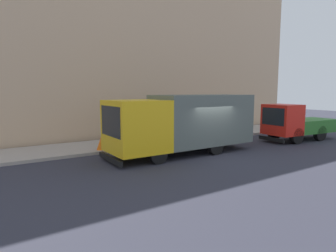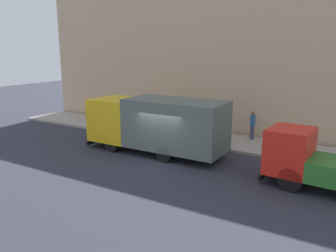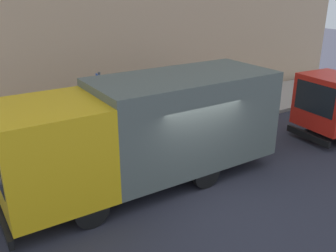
{
  "view_description": "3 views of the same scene",
  "coord_description": "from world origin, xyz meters",
  "px_view_note": "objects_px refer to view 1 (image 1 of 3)",
  "views": [
    {
      "loc": [
        -11.15,
        9.82,
        3.27
      ],
      "look_at": [
        1.48,
        1.55,
        1.43
      ],
      "focal_mm": 30.55,
      "sensor_mm": 36.0,
      "label": 1
    },
    {
      "loc": [
        -14.6,
        -9.01,
        5.75
      ],
      "look_at": [
        0.93,
        0.31,
        1.6
      ],
      "focal_mm": 36.38,
      "sensor_mm": 36.0,
      "label": 2
    },
    {
      "loc": [
        -7.67,
        5.76,
        5.49
      ],
      "look_at": [
        1.12,
        0.14,
        1.49
      ],
      "focal_mm": 39.5,
      "sensor_mm": 36.0,
      "label": 3
    }
  ],
  "objects_px": {
    "traffic_cone_orange": "(101,143)",
    "pedestrian_third": "(186,121)",
    "large_utility_truck": "(183,121)",
    "small_flatbed_truck": "(295,123)",
    "street_sign_post": "(154,117)",
    "pedestrian_walking": "(151,125)",
    "pedestrian_standing": "(175,125)"
  },
  "relations": [
    {
      "from": "small_flatbed_truck",
      "to": "street_sign_post",
      "type": "relative_size",
      "value": 2.09
    },
    {
      "from": "pedestrian_standing",
      "to": "pedestrian_third",
      "type": "xyz_separation_m",
      "value": [
        1.4,
        -1.94,
        0.04
      ]
    },
    {
      "from": "small_flatbed_truck",
      "to": "pedestrian_walking",
      "type": "distance_m",
      "value": 9.59
    },
    {
      "from": "pedestrian_standing",
      "to": "pedestrian_third",
      "type": "bearing_deg",
      "value": 111.26
    },
    {
      "from": "pedestrian_standing",
      "to": "large_utility_truck",
      "type": "bearing_deg",
      "value": -43.05
    },
    {
      "from": "large_utility_truck",
      "to": "small_flatbed_truck",
      "type": "relative_size",
      "value": 1.43
    },
    {
      "from": "pedestrian_standing",
      "to": "small_flatbed_truck",
      "type": "bearing_deg",
      "value": 41.36
    },
    {
      "from": "pedestrian_third",
      "to": "street_sign_post",
      "type": "bearing_deg",
      "value": 112.43
    },
    {
      "from": "pedestrian_standing",
      "to": "traffic_cone_orange",
      "type": "xyz_separation_m",
      "value": [
        -1.04,
        5.52,
        -0.55
      ]
    },
    {
      "from": "small_flatbed_truck",
      "to": "street_sign_post",
      "type": "height_order",
      "value": "street_sign_post"
    },
    {
      "from": "small_flatbed_truck",
      "to": "pedestrian_walking",
      "type": "xyz_separation_m",
      "value": [
        5.15,
        8.09,
        -0.12
      ]
    },
    {
      "from": "pedestrian_standing",
      "to": "traffic_cone_orange",
      "type": "distance_m",
      "value": 5.65
    },
    {
      "from": "large_utility_truck",
      "to": "pedestrian_standing",
      "type": "relative_size",
      "value": 4.82
    },
    {
      "from": "traffic_cone_orange",
      "to": "pedestrian_third",
      "type": "bearing_deg",
      "value": -71.84
    },
    {
      "from": "street_sign_post",
      "to": "small_flatbed_truck",
      "type": "bearing_deg",
      "value": -110.51
    },
    {
      "from": "traffic_cone_orange",
      "to": "street_sign_post",
      "type": "xyz_separation_m",
      "value": [
        -0.09,
        -3.22,
        1.25
      ]
    },
    {
      "from": "pedestrian_third",
      "to": "traffic_cone_orange",
      "type": "xyz_separation_m",
      "value": [
        -2.45,
        7.46,
        -0.6
      ]
    },
    {
      "from": "small_flatbed_truck",
      "to": "traffic_cone_orange",
      "type": "xyz_separation_m",
      "value": [
        3.44,
        12.17,
        -0.65
      ]
    },
    {
      "from": "pedestrian_walking",
      "to": "pedestrian_standing",
      "type": "bearing_deg",
      "value": -20.19
    },
    {
      "from": "pedestrian_walking",
      "to": "large_utility_truck",
      "type": "bearing_deg",
      "value": -92.41
    },
    {
      "from": "pedestrian_third",
      "to": "street_sign_post",
      "type": "relative_size",
      "value": 0.65
    },
    {
      "from": "pedestrian_third",
      "to": "large_utility_truck",
      "type": "bearing_deg",
      "value": 133.8
    },
    {
      "from": "small_flatbed_truck",
      "to": "pedestrian_walking",
      "type": "relative_size",
      "value": 3.44
    },
    {
      "from": "large_utility_truck",
      "to": "pedestrian_walking",
      "type": "distance_m",
      "value": 4.39
    },
    {
      "from": "traffic_cone_orange",
      "to": "small_flatbed_truck",
      "type": "bearing_deg",
      "value": -105.78
    },
    {
      "from": "pedestrian_standing",
      "to": "street_sign_post",
      "type": "height_order",
      "value": "street_sign_post"
    },
    {
      "from": "large_utility_truck",
      "to": "pedestrian_third",
      "type": "bearing_deg",
      "value": -37.8
    },
    {
      "from": "pedestrian_standing",
      "to": "pedestrian_third",
      "type": "height_order",
      "value": "pedestrian_third"
    },
    {
      "from": "street_sign_post",
      "to": "traffic_cone_orange",
      "type": "bearing_deg",
      "value": 88.39
    },
    {
      "from": "large_utility_truck",
      "to": "pedestrian_walking",
      "type": "relative_size",
      "value": 4.91
    },
    {
      "from": "small_flatbed_truck",
      "to": "traffic_cone_orange",
      "type": "height_order",
      "value": "small_flatbed_truck"
    },
    {
      "from": "pedestrian_standing",
      "to": "street_sign_post",
      "type": "distance_m",
      "value": 2.66
    }
  ]
}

